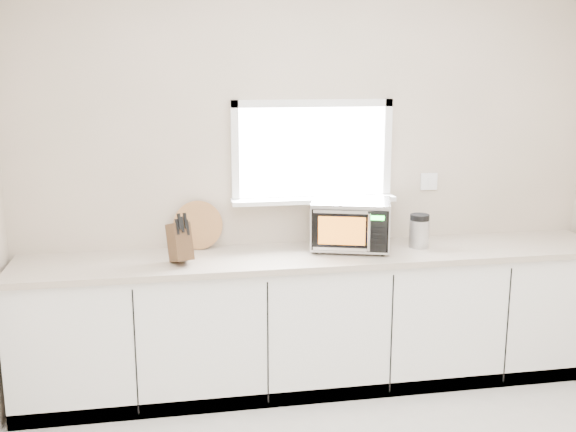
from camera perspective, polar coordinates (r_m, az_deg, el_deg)
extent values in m
cube|color=beige|center=(4.62, 1.99, 3.02)|extent=(4.00, 0.02, 2.70)
cube|color=white|center=(4.58, 2.05, 5.46)|extent=(1.00, 0.02, 0.60)
cube|color=white|center=(4.56, 2.20, 1.38)|extent=(1.12, 0.16, 0.03)
cube|color=white|center=(4.54, 2.12, 9.52)|extent=(1.10, 0.04, 0.05)
cube|color=white|center=(4.61, 2.06, 1.43)|extent=(1.10, 0.04, 0.05)
cube|color=white|center=(4.48, -4.51, 5.28)|extent=(0.05, 0.04, 0.70)
cube|color=white|center=(4.70, 8.38, 5.52)|extent=(0.05, 0.04, 0.70)
cube|color=white|center=(4.87, 11.85, 2.88)|extent=(0.12, 0.01, 0.12)
cube|color=white|center=(4.58, 2.72, -8.90)|extent=(3.92, 0.60, 0.88)
cube|color=beige|center=(4.42, 2.81, -3.38)|extent=(3.92, 0.64, 0.04)
cylinder|color=black|center=(4.41, 2.45, -3.07)|extent=(0.02, 0.02, 0.02)
cylinder|color=black|center=(4.70, 2.80, -2.09)|extent=(0.02, 0.02, 0.02)
cylinder|color=black|center=(4.39, 8.04, -3.24)|extent=(0.02, 0.02, 0.02)
cylinder|color=black|center=(4.68, 8.03, -2.25)|extent=(0.02, 0.02, 0.02)
cube|color=#B8BBC0|center=(4.50, 5.37, -0.67)|extent=(0.61, 0.53, 0.31)
cube|color=black|center=(4.31, 5.25, -1.26)|extent=(0.47, 0.16, 0.27)
cube|color=orange|center=(4.30, 4.57, -1.26)|extent=(0.29, 0.10, 0.18)
cylinder|color=silver|center=(4.28, 6.87, -1.39)|extent=(0.02, 0.02, 0.24)
cube|color=black|center=(4.30, 7.56, -1.34)|extent=(0.12, 0.04, 0.26)
cube|color=#19FF33|center=(4.27, 7.59, -0.17)|extent=(0.08, 0.03, 0.03)
cube|color=silver|center=(4.47, 5.41, 1.29)|extent=(0.61, 0.53, 0.01)
cube|color=#4C321B|center=(4.20, -9.16, -2.18)|extent=(0.17, 0.25, 0.27)
cube|color=black|center=(4.11, -9.37, -0.92)|extent=(0.03, 0.05, 0.10)
cube|color=black|center=(4.12, -8.96, -0.72)|extent=(0.03, 0.05, 0.10)
cube|color=black|center=(4.14, -8.53, -0.96)|extent=(0.03, 0.05, 0.10)
cube|color=black|center=(4.11, -9.18, -0.46)|extent=(0.03, 0.05, 0.10)
cube|color=black|center=(4.12, -8.69, -0.40)|extent=(0.03, 0.05, 0.10)
cylinder|color=#AE8843|center=(4.51, -7.63, -0.77)|extent=(0.33, 0.08, 0.32)
cylinder|color=#B8BBC0|center=(4.61, 11.04, -1.48)|extent=(0.14, 0.14, 0.19)
cylinder|color=black|center=(4.59, 11.10, -0.07)|extent=(0.14, 0.14, 0.04)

